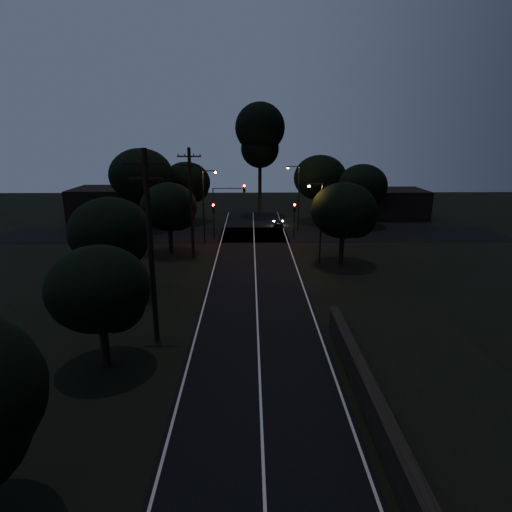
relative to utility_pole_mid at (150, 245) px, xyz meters
name	(u,v)px	position (x,y,z in m)	size (l,w,h in m)	color
road_surface	(255,260)	(6.00, 16.12, -5.73)	(60.00, 70.00, 0.03)	black
retaining_wall	(504,490)	(13.74, -12.00, -5.12)	(6.93, 26.00, 1.60)	black
utility_pole_mid	(150,245)	(0.00, 0.00, 0.00)	(2.20, 0.30, 11.00)	black
utility_pole_far	(191,202)	(0.00, 17.00, -0.25)	(2.20, 0.30, 10.50)	black
tree_left_b	(102,291)	(-1.82, -3.10, -1.55)	(5.09, 5.09, 6.47)	black
tree_left_c	(113,234)	(-4.29, 6.88, -0.95)	(5.87, 5.87, 7.41)	black
tree_left_d	(171,208)	(-2.30, 18.89, -1.13)	(5.60, 5.60, 7.11)	black
tree_far_nw	(188,183)	(-2.77, 34.87, -0.49)	(6.40, 6.40, 8.11)	black
tree_far_w	(143,177)	(-7.72, 30.84, 0.77)	(7.85, 7.85, 10.01)	black
tree_far_ne	(322,179)	(15.25, 34.86, 0.08)	(7.10, 7.10, 8.99)	black
tree_far_e	(364,186)	(20.22, 31.87, -0.56)	(6.30, 6.30, 7.99)	black
tree_right_a	(346,212)	(14.21, 14.88, -0.84)	(5.94, 5.94, 7.55)	black
tall_pine	(260,135)	(7.00, 40.00, 5.81)	(7.05, 7.05, 16.02)	black
building_left	(111,204)	(-14.00, 37.00, -3.54)	(10.00, 8.00, 4.40)	black
building_right	(392,203)	(26.00, 38.00, -3.74)	(9.00, 7.00, 4.00)	black
signal_left	(214,215)	(1.40, 24.99, -2.90)	(0.28, 0.35, 4.10)	black
signal_right	(294,214)	(10.60, 24.99, -2.90)	(0.28, 0.35, 4.10)	black
signal_mast	(228,201)	(3.09, 24.99, -1.40)	(3.70, 0.35, 6.25)	black
streetlight_a	(205,201)	(0.69, 23.00, -1.10)	(1.66, 0.26, 8.00)	black
streetlight_b	(297,194)	(11.31, 29.00, -1.10)	(1.66, 0.26, 8.00)	black
streetlight_c	(319,218)	(11.83, 15.00, -1.39)	(1.46, 0.26, 7.50)	black
car	(278,224)	(9.20, 31.00, -5.22)	(1.23, 3.07, 1.05)	black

